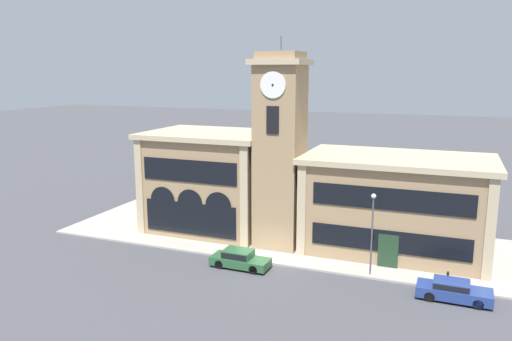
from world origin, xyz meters
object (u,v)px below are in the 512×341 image
object	(u,v)px
parked_car_near	(239,258)
bollard	(448,279)
street_lamp	(372,222)
parked_car_mid	(453,290)

from	to	relation	value
parked_car_near	bollard	distance (m)	15.06
street_lamp	bollard	distance (m)	6.35
parked_car_mid	street_lamp	world-z (taller)	street_lamp
street_lamp	bollard	xyz separation A→B (m)	(5.32, -0.12, -3.45)
parked_car_near	bollard	xyz separation A→B (m)	(14.93, 1.93, -0.07)
parked_car_near	street_lamp	bearing A→B (deg)	12.95
parked_car_near	street_lamp	xyz separation A→B (m)	(9.61, 2.04, 3.39)
parked_car_near	bollard	world-z (taller)	parked_car_near
street_lamp	bollard	size ratio (longest dim) A/B	5.74
bollard	street_lamp	bearing A→B (deg)	178.73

